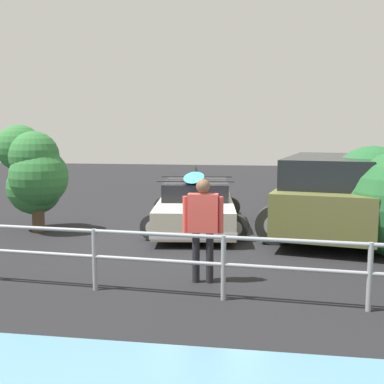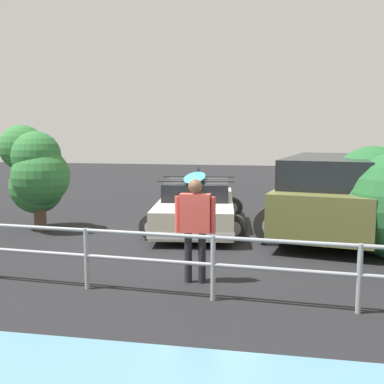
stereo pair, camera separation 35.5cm
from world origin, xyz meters
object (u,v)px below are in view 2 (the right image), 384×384
at_px(bush_near_left, 35,171).
at_px(person_bystander, 195,221).
at_px(sedan_car, 197,205).
at_px(suv_car, 331,194).

bearing_deg(bush_near_left, person_bystander, 143.73).
bearing_deg(bush_near_left, sedan_car, -165.26).
distance_m(suv_car, bush_near_left, 6.82).
xyz_separation_m(suv_car, bush_near_left, (6.76, 0.71, 0.48)).
xyz_separation_m(sedan_car, person_bystander, (-0.73, 4.19, 0.42)).
relative_size(sedan_car, suv_car, 0.91).
bearing_deg(suv_car, person_bystander, 58.94).
xyz_separation_m(person_bystander, bush_near_left, (4.39, -3.22, 0.44)).
height_order(sedan_car, person_bystander, person_bystander).
distance_m(suv_car, person_bystander, 4.59).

